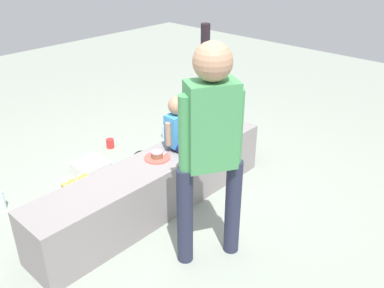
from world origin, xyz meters
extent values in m
plane|color=gray|center=(0.00, 0.00, 0.00)|extent=(12.00, 12.00, 0.00)
cube|color=gray|center=(0.00, 0.00, 0.24)|extent=(2.35, 0.44, 0.48)
cylinder|color=#141952|center=(0.25, -0.08, 0.52)|extent=(0.08, 0.25, 0.08)
cylinder|color=#141952|center=(0.36, -0.08, 0.52)|extent=(0.08, 0.25, 0.08)
cube|color=#3B8CCF|center=(0.30, 0.03, 0.66)|extent=(0.21, 0.13, 0.28)
sphere|color=tan|center=(0.30, 0.03, 0.88)|extent=(0.16, 0.16, 0.16)
cylinder|color=tan|center=(0.19, 0.03, 0.66)|extent=(0.05, 0.05, 0.21)
cylinder|color=tan|center=(0.42, 0.03, 0.66)|extent=(0.05, 0.05, 0.21)
cylinder|color=#262A40|center=(0.02, -0.81, 0.39)|extent=(0.12, 0.12, 0.78)
cylinder|color=#262A40|center=(-0.30, -0.63, 0.39)|extent=(0.12, 0.12, 0.78)
cube|color=#459254|center=(-0.14, -0.72, 1.08)|extent=(0.39, 0.34, 0.60)
sphere|color=tan|center=(-0.14, -0.72, 1.50)|extent=(0.25, 0.25, 0.25)
cylinder|color=#459254|center=(0.01, -0.81, 1.03)|extent=(0.09, 0.09, 0.57)
cylinder|color=#459254|center=(-0.29, -0.63, 1.03)|extent=(0.09, 0.09, 0.57)
cylinder|color=#E0594C|center=(0.04, 0.02, 0.49)|extent=(0.22, 0.22, 0.01)
cylinder|color=brown|center=(0.04, 0.02, 0.52)|extent=(0.10, 0.10, 0.04)
cylinder|color=pink|center=(0.04, 0.02, 0.54)|extent=(0.10, 0.10, 0.01)
cube|color=silver|center=(0.10, 0.01, 0.50)|extent=(0.11, 0.04, 0.00)
cube|color=gold|center=(-0.45, 0.53, 0.14)|extent=(0.25, 0.09, 0.27)
torus|color=white|center=(-0.51, 0.53, 0.27)|extent=(0.10, 0.01, 0.10)
torus|color=white|center=(-0.40, 0.53, 0.27)|extent=(0.10, 0.01, 0.10)
cylinder|color=black|center=(1.61, 0.86, 0.02)|extent=(0.36, 0.36, 0.04)
cylinder|color=black|center=(1.61, 0.86, 0.66)|extent=(0.11, 0.11, 1.23)
cylinder|color=silver|center=(-0.95, 1.00, 0.09)|extent=(0.06, 0.06, 0.18)
cylinder|color=silver|center=(1.02, 0.97, 0.08)|extent=(0.06, 0.06, 0.16)
cone|color=silver|center=(1.02, 0.97, 0.17)|extent=(0.06, 0.06, 0.03)
cylinder|color=#268C3F|center=(1.02, 0.97, 0.19)|extent=(0.03, 0.03, 0.02)
cylinder|color=red|center=(0.43, 1.25, 0.05)|extent=(0.09, 0.09, 0.10)
cube|color=white|center=(-0.06, 0.91, 0.07)|extent=(0.32, 0.32, 0.14)
cube|color=black|center=(0.18, 0.45, 0.11)|extent=(0.30, 0.11, 0.23)
torus|color=black|center=(0.18, 0.45, 0.23)|extent=(0.22, 0.01, 0.22)
camera|label=1|loc=(-2.01, -2.29, 2.20)|focal=38.84mm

